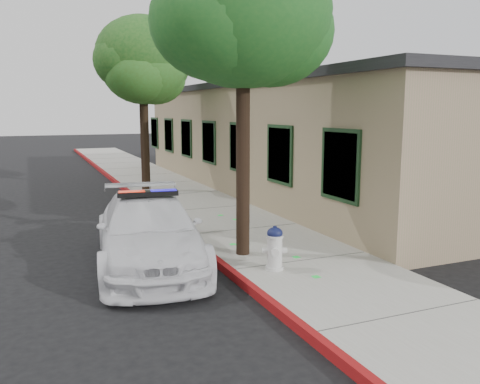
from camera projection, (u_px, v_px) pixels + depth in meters
name	position (u px, v px, depth m)	size (l,w,h in m)	color
ground	(229.00, 278.00, 9.67)	(120.00, 120.00, 0.00)	black
sidewalk	(243.00, 232.00, 13.00)	(3.20, 60.00, 0.15)	gray
red_curb	(186.00, 237.00, 12.41)	(0.14, 60.00, 0.16)	maroon
clapboard_building	(300.00, 137.00, 20.09)	(7.30, 20.89, 4.24)	#977A63
police_car	(149.00, 231.00, 10.32)	(2.75, 5.28, 1.58)	white
fire_hydrant	(275.00, 248.00, 9.63)	(0.49, 0.43, 0.86)	silver
street_tree_near	(244.00, 19.00, 9.96)	(3.89, 3.54, 6.48)	black
street_tree_mid	(142.00, 59.00, 18.59)	(3.67, 3.41, 6.51)	black
street_tree_far	(145.00, 72.00, 18.57)	(3.23, 3.17, 5.90)	black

